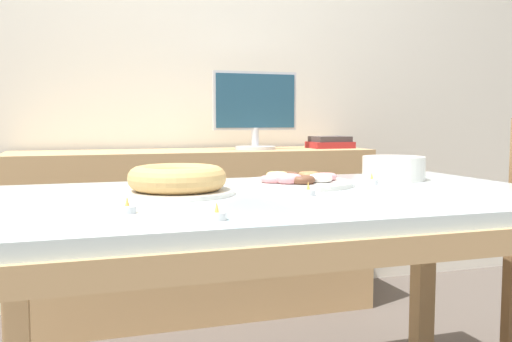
{
  "coord_description": "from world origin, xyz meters",
  "views": [
    {
      "loc": [
        -0.57,
        -1.47,
        0.93
      ],
      "look_at": [
        -0.07,
        0.05,
        0.79
      ],
      "focal_mm": 40.0,
      "sensor_mm": 36.0,
      "label": 1
    }
  ],
  "objects_px": {
    "book_stack": "(330,143)",
    "cake_chocolate_round": "(177,181)",
    "tealight_near_front": "(127,209)",
    "plate_stack": "(394,168)",
    "pastry_platter": "(297,181)",
    "tealight_left_edge": "(308,192)",
    "tealight_centre": "(217,215)",
    "computer_monitor": "(255,111)",
    "tealight_near_cakes": "(372,181)"
  },
  "relations": [
    {
      "from": "computer_monitor",
      "to": "cake_chocolate_round",
      "type": "bearing_deg",
      "value": -117.89
    },
    {
      "from": "tealight_left_edge",
      "to": "plate_stack",
      "type": "bearing_deg",
      "value": 32.67
    },
    {
      "from": "pastry_platter",
      "to": "plate_stack",
      "type": "relative_size",
      "value": 1.67
    },
    {
      "from": "book_stack",
      "to": "cake_chocolate_round",
      "type": "distance_m",
      "value": 1.5
    },
    {
      "from": "pastry_platter",
      "to": "tealight_left_edge",
      "type": "distance_m",
      "value": 0.23
    },
    {
      "from": "book_stack",
      "to": "tealight_near_cakes",
      "type": "bearing_deg",
      "value": -108.87
    },
    {
      "from": "computer_monitor",
      "to": "book_stack",
      "type": "distance_m",
      "value": 0.44
    },
    {
      "from": "tealight_near_front",
      "to": "plate_stack",
      "type": "bearing_deg",
      "value": 24.62
    },
    {
      "from": "plate_stack",
      "to": "tealight_centre",
      "type": "height_order",
      "value": "plate_stack"
    },
    {
      "from": "pastry_platter",
      "to": "tealight_near_front",
      "type": "distance_m",
      "value": 0.67
    },
    {
      "from": "cake_chocolate_round",
      "to": "pastry_platter",
      "type": "height_order",
      "value": "cake_chocolate_round"
    },
    {
      "from": "pastry_platter",
      "to": "tealight_near_cakes",
      "type": "xyz_separation_m",
      "value": [
        0.24,
        -0.04,
        -0.0
      ]
    },
    {
      "from": "tealight_left_edge",
      "to": "computer_monitor",
      "type": "bearing_deg",
      "value": 78.23
    },
    {
      "from": "computer_monitor",
      "to": "tealight_centre",
      "type": "height_order",
      "value": "computer_monitor"
    },
    {
      "from": "pastry_platter",
      "to": "tealight_near_front",
      "type": "bearing_deg",
      "value": -146.11
    },
    {
      "from": "book_stack",
      "to": "pastry_platter",
      "type": "bearing_deg",
      "value": -120.49
    },
    {
      "from": "computer_monitor",
      "to": "book_stack",
      "type": "height_order",
      "value": "computer_monitor"
    },
    {
      "from": "plate_stack",
      "to": "tealight_centre",
      "type": "distance_m",
      "value": 0.96
    },
    {
      "from": "tealight_near_cakes",
      "to": "computer_monitor",
      "type": "bearing_deg",
      "value": 92.26
    },
    {
      "from": "computer_monitor",
      "to": "tealight_near_cakes",
      "type": "bearing_deg",
      "value": -87.74
    },
    {
      "from": "computer_monitor",
      "to": "cake_chocolate_round",
      "type": "distance_m",
      "value": 1.28
    },
    {
      "from": "cake_chocolate_round",
      "to": "tealight_near_front",
      "type": "bearing_deg",
      "value": -120.21
    },
    {
      "from": "tealight_centre",
      "to": "cake_chocolate_round",
      "type": "bearing_deg",
      "value": 90.42
    },
    {
      "from": "computer_monitor",
      "to": "cake_chocolate_round",
      "type": "height_order",
      "value": "computer_monitor"
    },
    {
      "from": "tealight_centre",
      "to": "tealight_left_edge",
      "type": "distance_m",
      "value": 0.44
    },
    {
      "from": "book_stack",
      "to": "cake_chocolate_round",
      "type": "relative_size",
      "value": 0.67
    },
    {
      "from": "book_stack",
      "to": "plate_stack",
      "type": "xyz_separation_m",
      "value": [
        -0.23,
        -0.97,
        -0.05
      ]
    },
    {
      "from": "book_stack",
      "to": "tealight_near_front",
      "type": "height_order",
      "value": "book_stack"
    },
    {
      "from": "computer_monitor",
      "to": "tealight_near_cakes",
      "type": "relative_size",
      "value": 10.6
    },
    {
      "from": "plate_stack",
      "to": "tealight_left_edge",
      "type": "bearing_deg",
      "value": -147.33
    },
    {
      "from": "tealight_centre",
      "to": "tealight_near_front",
      "type": "bearing_deg",
      "value": 138.7
    },
    {
      "from": "pastry_platter",
      "to": "tealight_near_cakes",
      "type": "bearing_deg",
      "value": -8.43
    },
    {
      "from": "book_stack",
      "to": "pastry_platter",
      "type": "distance_m",
      "value": 1.19
    },
    {
      "from": "plate_stack",
      "to": "tealight_near_cakes",
      "type": "xyz_separation_m",
      "value": [
        -0.13,
        -0.09,
        -0.03
      ]
    },
    {
      "from": "computer_monitor",
      "to": "pastry_platter",
      "type": "xyz_separation_m",
      "value": [
        -0.2,
        -1.02,
        -0.24
      ]
    },
    {
      "from": "tealight_centre",
      "to": "tealight_left_edge",
      "type": "height_order",
      "value": "same"
    },
    {
      "from": "computer_monitor",
      "to": "plate_stack",
      "type": "xyz_separation_m",
      "value": [
        0.18,
        -0.97,
        -0.21
      ]
    },
    {
      "from": "computer_monitor",
      "to": "tealight_centre",
      "type": "relative_size",
      "value": 10.6
    },
    {
      "from": "book_stack",
      "to": "tealight_near_cakes",
      "type": "distance_m",
      "value": 1.12
    },
    {
      "from": "tealight_left_edge",
      "to": "tealight_near_cakes",
      "type": "xyz_separation_m",
      "value": [
        0.3,
        0.19,
        0.0
      ]
    },
    {
      "from": "tealight_near_cakes",
      "to": "plate_stack",
      "type": "bearing_deg",
      "value": 33.6
    },
    {
      "from": "cake_chocolate_round",
      "to": "tealight_near_front",
      "type": "height_order",
      "value": "cake_chocolate_round"
    },
    {
      "from": "plate_stack",
      "to": "tealight_near_cakes",
      "type": "bearing_deg",
      "value": -146.4
    },
    {
      "from": "tealight_centre",
      "to": "tealight_near_front",
      "type": "relative_size",
      "value": 1.0
    },
    {
      "from": "pastry_platter",
      "to": "tealight_centre",
      "type": "xyz_separation_m",
      "value": [
        -0.39,
        -0.52,
        -0.0
      ]
    },
    {
      "from": "cake_chocolate_round",
      "to": "tealight_near_front",
      "type": "xyz_separation_m",
      "value": [
        -0.16,
        -0.28,
        -0.03
      ]
    },
    {
      "from": "tealight_near_front",
      "to": "tealight_near_cakes",
      "type": "bearing_deg",
      "value": 22.94
    },
    {
      "from": "plate_stack",
      "to": "tealight_near_front",
      "type": "xyz_separation_m",
      "value": [
        -0.93,
        -0.43,
        -0.03
      ]
    },
    {
      "from": "book_stack",
      "to": "tealight_near_front",
      "type": "distance_m",
      "value": 1.82
    },
    {
      "from": "computer_monitor",
      "to": "cake_chocolate_round",
      "type": "relative_size",
      "value": 1.34
    }
  ]
}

